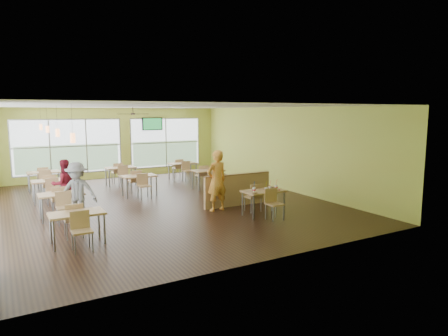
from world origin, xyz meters
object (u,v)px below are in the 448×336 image
Objects in this scene: half_wall_divider at (237,190)px; food_basket at (271,187)px; man_plaid at (217,181)px; main_table at (263,194)px.

half_wall_divider reaches higher than food_basket.
half_wall_divider is 1.05m from man_plaid.
half_wall_divider is at bearing -169.14° from man_plaid.
main_table is 0.81× the size of man_plaid.
main_table is at bearing -160.58° from food_basket.
man_plaid is 1.66m from food_basket.
food_basket is at bearing 19.42° from main_table.
man_plaid reaches higher than half_wall_divider.
food_basket is (0.37, -1.32, 0.26)m from half_wall_divider.
food_basket is at bearing 134.89° from man_plaid.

